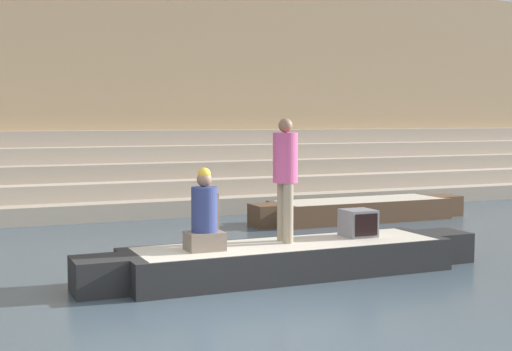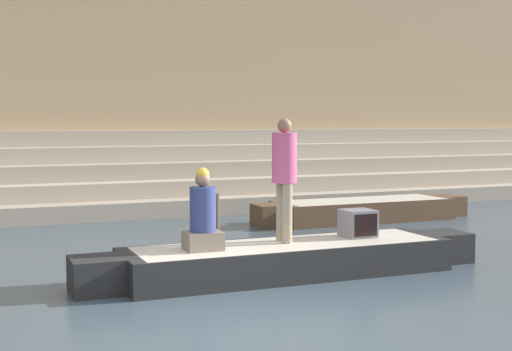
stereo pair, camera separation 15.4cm
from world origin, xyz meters
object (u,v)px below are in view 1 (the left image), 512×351
object	(u,v)px
tv_set	(358,223)
moored_boat_shore	(360,209)
person_standing	(285,171)
person_rowing	(204,217)
mooring_post	(215,225)
rowboat_main	(289,258)

from	to	relation	value
tv_set	moored_boat_shore	xyz separation A→B (m)	(2.70, 4.30, -0.42)
person_standing	moored_boat_shore	distance (m)	5.97
person_rowing	tv_set	distance (m)	2.56
mooring_post	tv_set	bearing A→B (deg)	-44.06
rowboat_main	person_standing	xyz separation A→B (m)	(0.01, 0.14, 1.26)
person_rowing	moored_boat_shore	distance (m)	6.92
person_rowing	person_standing	bearing A→B (deg)	13.72
person_rowing	rowboat_main	bearing A→B (deg)	7.65
moored_boat_shore	person_standing	bearing A→B (deg)	-134.16
mooring_post	rowboat_main	bearing A→B (deg)	-75.33
moored_boat_shore	mooring_post	xyz separation A→B (m)	(-4.42, -2.64, 0.27)
rowboat_main	person_rowing	distance (m)	1.46
rowboat_main	tv_set	xyz separation A→B (m)	(1.25, 0.13, 0.43)
rowboat_main	mooring_post	world-z (taller)	mooring_post
tv_set	mooring_post	distance (m)	2.40
person_standing	person_rowing	distance (m)	1.44
mooring_post	moored_boat_shore	bearing A→B (deg)	30.80
tv_set	mooring_post	world-z (taller)	mooring_post
rowboat_main	tv_set	distance (m)	1.33
rowboat_main	person_standing	distance (m)	1.27
moored_boat_shore	person_rowing	bearing A→B (deg)	-141.25
person_standing	rowboat_main	bearing A→B (deg)	-93.57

